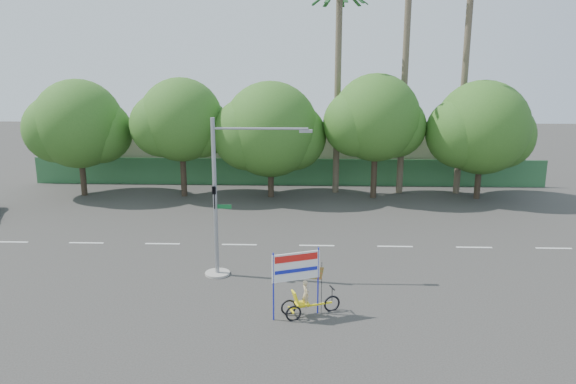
{
  "coord_description": "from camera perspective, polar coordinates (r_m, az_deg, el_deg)",
  "views": [
    {
      "loc": [
        1.46,
        -19.3,
        9.64
      ],
      "look_at": [
        0.61,
        5.31,
        3.5
      ],
      "focal_mm": 35.0,
      "sensor_mm": 36.0,
      "label": 1
    }
  ],
  "objects": [
    {
      "name": "trike_billboard",
      "position": [
        21.22,
        1.49,
        -9.81
      ],
      "size": [
        2.56,
        1.2,
        2.67
      ],
      "rotation": [
        0.0,
        0.0,
        0.37
      ],
      "color": "black",
      "rests_on": "ground"
    },
    {
      "name": "tree_center",
      "position": [
        37.75,
        -1.87,
        6.11
      ],
      "size": [
        7.62,
        6.4,
        7.85
      ],
      "color": "#473828",
      "rests_on": "ground"
    },
    {
      "name": "tree_far_left",
      "position": [
        40.69,
        -20.57,
        6.23
      ],
      "size": [
        7.14,
        6.0,
        7.96
      ],
      "color": "#473828",
      "rests_on": "ground"
    },
    {
      "name": "palm_short",
      "position": [
        38.87,
        5.11,
        12.8
      ],
      "size": [
        3.73,
        3.79,
        14.45
      ],
      "color": "#70604C",
      "rests_on": "ground"
    },
    {
      "name": "ground",
      "position": [
        21.63,
        -2.15,
        -12.48
      ],
      "size": [
        120.0,
        120.0,
        0.0
      ],
      "primitive_type": "plane",
      "color": "#33302D",
      "rests_on": "ground"
    },
    {
      "name": "tree_far_right",
      "position": [
        39.35,
        19.04,
        5.94
      ],
      "size": [
        7.38,
        6.2,
        7.94
      ],
      "color": "#473828",
      "rests_on": "ground"
    },
    {
      "name": "tree_right",
      "position": [
        37.83,
        8.85,
        7.15
      ],
      "size": [
        6.9,
        5.8,
        8.36
      ],
      "color": "#473828",
      "rests_on": "ground"
    },
    {
      "name": "fence",
      "position": [
        41.73,
        -0.07,
        2.05
      ],
      "size": [
        38.0,
        0.08,
        2.0
      ],
      "primitive_type": "cube",
      "color": "#336B3D",
      "rests_on": "ground"
    },
    {
      "name": "palm_tall",
      "position": [
        39.36,
        11.95,
        14.91
      ],
      "size": [
        3.73,
        3.79,
        17.45
      ],
      "color": "#70604C",
      "rests_on": "ground"
    },
    {
      "name": "traffic_signal",
      "position": [
        24.51,
        -6.68,
        -2.01
      ],
      "size": [
        4.72,
        1.1,
        7.0
      ],
      "color": "gray",
      "rests_on": "ground"
    },
    {
      "name": "building_left",
      "position": [
        47.35,
        -12.09,
        4.4
      ],
      "size": [
        12.0,
        8.0,
        4.0
      ],
      "primitive_type": "cube",
      "color": "beige",
      "rests_on": "ground"
    },
    {
      "name": "building_right",
      "position": [
        46.44,
        10.07,
        4.06
      ],
      "size": [
        14.0,
        8.0,
        3.6
      ],
      "primitive_type": "cube",
      "color": "beige",
      "rests_on": "ground"
    },
    {
      "name": "tree_left",
      "position": [
        38.54,
        -10.87,
        6.92
      ],
      "size": [
        6.66,
        5.6,
        8.07
      ],
      "color": "#473828",
      "rests_on": "ground"
    },
    {
      "name": "palm_mid",
      "position": [
        40.21,
        17.64,
        13.02
      ],
      "size": [
        3.73,
        3.79,
        15.45
      ],
      "color": "#70604C",
      "rests_on": "ground"
    }
  ]
}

